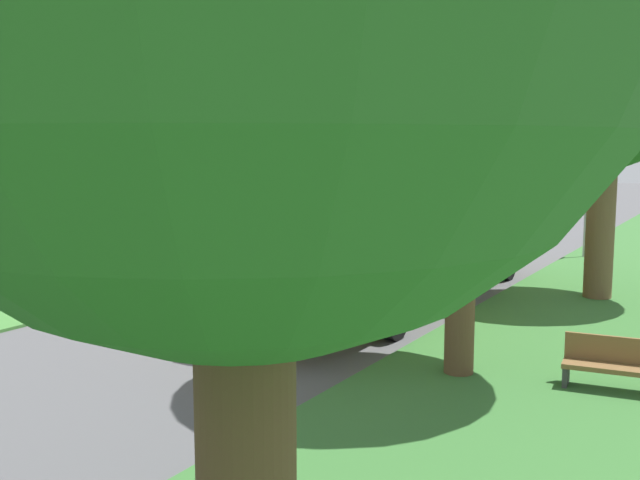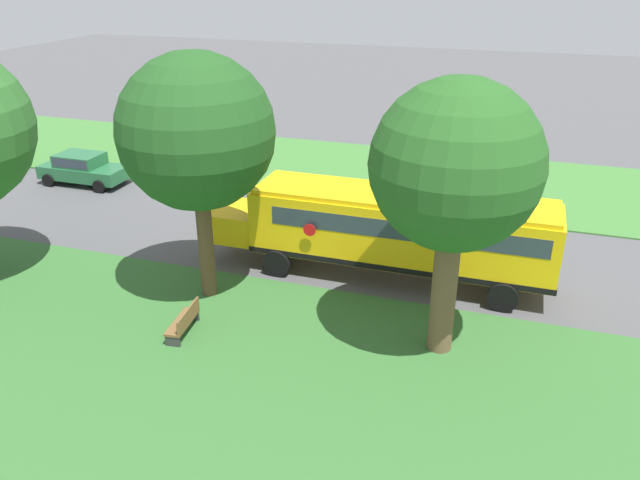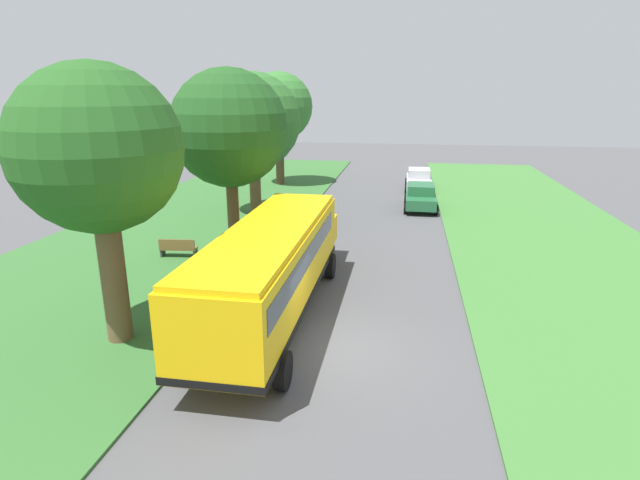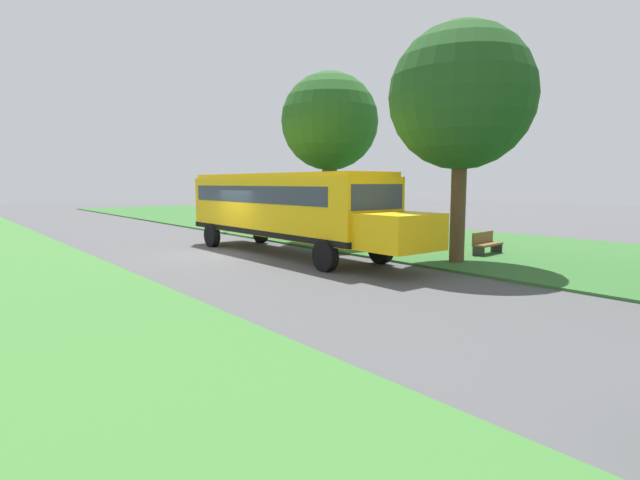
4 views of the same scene
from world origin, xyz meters
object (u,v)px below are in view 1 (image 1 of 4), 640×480
(park_bench, at_px, (615,366))
(oak_tree_roadside_mid, at_px, (463,48))
(oak_tree_beside_bus, at_px, (611,78))
(stop_sign, at_px, (586,210))
(school_bus, at_px, (415,226))

(park_bench, bearing_deg, oak_tree_roadside_mid, 13.62)
(oak_tree_beside_bus, height_order, stop_sign, oak_tree_beside_bus)
(oak_tree_roadside_mid, bearing_deg, school_bus, -60.17)
(oak_tree_beside_bus, bearing_deg, park_bench, 101.90)
(oak_tree_beside_bus, bearing_deg, school_bus, 29.11)
(stop_sign, bearing_deg, park_bench, 103.23)
(school_bus, height_order, oak_tree_beside_bus, oak_tree_beside_bus)
(oak_tree_roadside_mid, bearing_deg, park_bench, -166.38)
(oak_tree_beside_bus, xyz_separation_m, park_bench, (-1.57, 7.47, -5.18))
(stop_sign, xyz_separation_m, park_bench, (-3.39, 14.43, -1.26))
(oak_tree_beside_bus, relative_size, park_bench, 4.82)
(oak_tree_roadside_mid, relative_size, stop_sign, 2.96)
(school_bus, bearing_deg, oak_tree_roadside_mid, 119.83)
(school_bus, height_order, park_bench, school_bus)
(stop_sign, height_order, park_bench, stop_sign)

